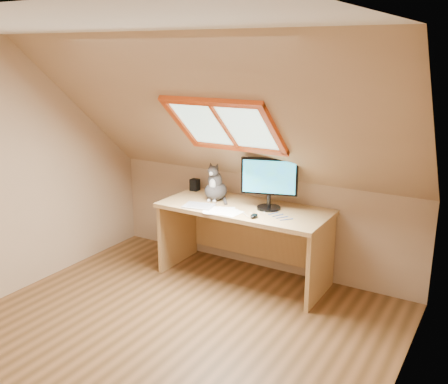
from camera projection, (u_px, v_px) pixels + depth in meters
The scene contains 10 objects.
ground at pixel (159, 342), 4.01m from camera, with size 3.50×3.50×0.00m, color brown.
room_shell at pixel (144, 172), 3.54m from camera, with size 3.52×3.52×2.41m.
desk at pixel (247, 227), 5.05m from camera, with size 1.70×0.74×0.77m.
monitor at pixel (269, 180), 4.78m from camera, with size 0.54×0.23×0.51m.
cat at pixel (215, 186), 5.12m from camera, with size 0.25×0.29×0.41m.
desk_speaker at pixel (195, 185), 5.49m from camera, with size 0.09×0.09×0.13m, color black.
graphics_tablet at pixel (199, 206), 4.94m from camera, with size 0.29×0.21×0.01m, color #B2B2B7.
mouse at pixel (254, 216), 4.61m from camera, with size 0.06×0.11×0.03m, color black.
papers at pixel (219, 211), 4.78m from camera, with size 0.35×0.30×0.01m.
cables at pixel (270, 215), 4.67m from camera, with size 0.51×0.26×0.01m.
Camera 1 is at (2.25, -2.77, 2.26)m, focal length 40.00 mm.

